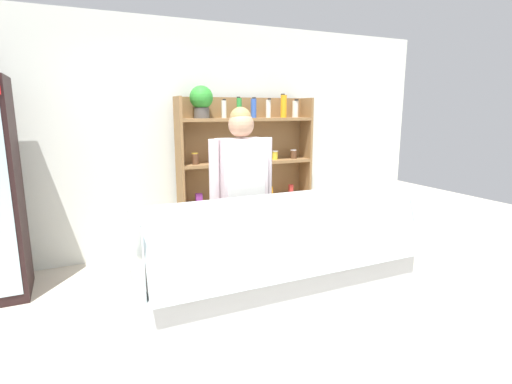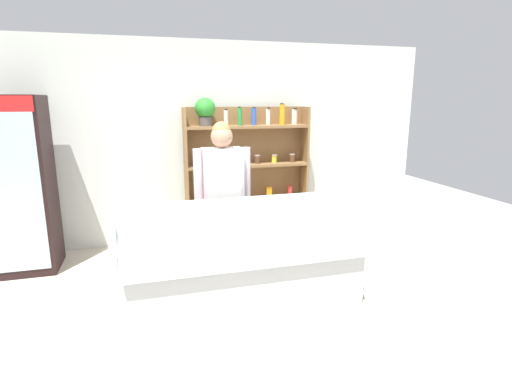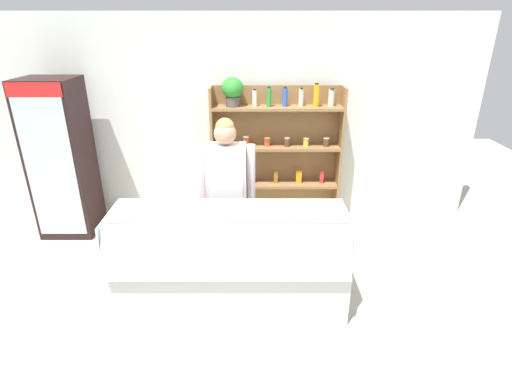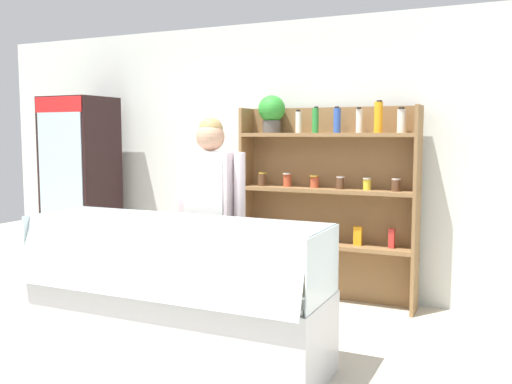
{
  "view_description": "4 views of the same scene",
  "coord_description": "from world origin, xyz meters",
  "px_view_note": "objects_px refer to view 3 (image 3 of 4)",
  "views": [
    {
      "loc": [
        -1.23,
        -2.59,
        1.69
      ],
      "look_at": [
        0.18,
        0.41,
        1.01
      ],
      "focal_mm": 28.0,
      "sensor_mm": 36.0,
      "label": 1
    },
    {
      "loc": [
        -0.63,
        -3.37,
        1.93
      ],
      "look_at": [
        0.45,
        0.45,
        1.01
      ],
      "focal_mm": 28.0,
      "sensor_mm": 36.0,
      "label": 2
    },
    {
      "loc": [
        0.45,
        -3.2,
        2.59
      ],
      "look_at": [
        0.44,
        0.38,
        1.05
      ],
      "focal_mm": 28.0,
      "sensor_mm": 36.0,
      "label": 3
    },
    {
      "loc": [
        2.34,
        -3.27,
        1.59
      ],
      "look_at": [
        0.53,
        0.63,
        1.15
      ],
      "focal_mm": 40.0,
      "sensor_mm": 36.0,
      "label": 4
    }
  ],
  "objects_px": {
    "shop_clerk": "(228,185)",
    "deli_display_case": "(230,277)",
    "drinks_fridge": "(63,159)",
    "shelving_unit": "(273,144)"
  },
  "relations": [
    {
      "from": "shop_clerk",
      "to": "deli_display_case",
      "type": "bearing_deg",
      "value": -85.57
    },
    {
      "from": "drinks_fridge",
      "to": "deli_display_case",
      "type": "xyz_separation_m",
      "value": [
        2.18,
        -1.53,
        -0.68
      ]
    },
    {
      "from": "deli_display_case",
      "to": "shelving_unit",
      "type": "bearing_deg",
      "value": 75.83
    },
    {
      "from": "shelving_unit",
      "to": "deli_display_case",
      "type": "relative_size",
      "value": 0.9
    },
    {
      "from": "drinks_fridge",
      "to": "shop_clerk",
      "type": "distance_m",
      "value": 2.32
    },
    {
      "from": "drinks_fridge",
      "to": "deli_display_case",
      "type": "bearing_deg",
      "value": -35.02
    },
    {
      "from": "shelving_unit",
      "to": "shop_clerk",
      "type": "bearing_deg",
      "value": -112.75
    },
    {
      "from": "drinks_fridge",
      "to": "shelving_unit",
      "type": "distance_m",
      "value": 2.67
    },
    {
      "from": "drinks_fridge",
      "to": "shelving_unit",
      "type": "xyz_separation_m",
      "value": [
        2.65,
        0.32,
        0.11
      ]
    },
    {
      "from": "deli_display_case",
      "to": "shop_clerk",
      "type": "height_order",
      "value": "shop_clerk"
    }
  ]
}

